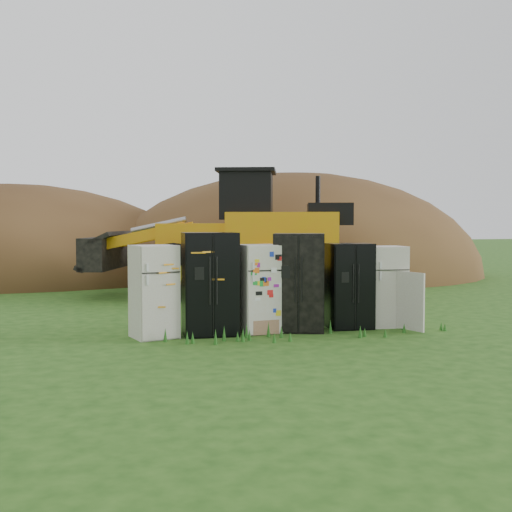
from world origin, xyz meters
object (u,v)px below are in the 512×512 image
(fridge_dark_mid, at_px, (299,282))
(wheel_loader, at_px, (215,234))
(fridge_leftmost, at_px, (154,291))
(fridge_sticker, at_px, (259,288))
(fridge_black_right, at_px, (349,286))
(fridge_open_door, at_px, (385,286))
(fridge_black_side, at_px, (210,284))

(fridge_dark_mid, bearing_deg, wheel_loader, 114.75)
(fridge_leftmost, height_order, fridge_sticker, fridge_leftmost)
(wheel_loader, bearing_deg, fridge_leftmost, -92.93)
(fridge_leftmost, relative_size, fridge_black_right, 1.00)
(fridge_dark_mid, relative_size, fridge_black_right, 1.12)
(fridge_black_right, bearing_deg, fridge_open_door, 5.54)
(fridge_leftmost, height_order, fridge_black_right, fridge_leftmost)
(fridge_black_side, distance_m, fridge_sticker, 1.00)
(fridge_leftmost, relative_size, fridge_sticker, 1.01)
(fridge_black_side, xyz_separation_m, wheel_loader, (1.48, 6.14, 0.86))
(fridge_black_side, height_order, fridge_black_right, fridge_black_side)
(fridge_dark_mid, xyz_separation_m, fridge_black_right, (1.11, 0.02, -0.10))
(fridge_black_side, bearing_deg, fridge_dark_mid, 2.70)
(fridge_black_side, bearing_deg, wheel_loader, 80.65)
(fridge_leftmost, distance_m, fridge_black_right, 4.01)
(fridge_black_side, height_order, fridge_open_door, fridge_black_side)
(fridge_black_right, bearing_deg, wheel_loader, 109.02)
(fridge_sticker, xyz_separation_m, fridge_open_door, (2.75, -0.05, -0.03))
(fridge_black_side, height_order, wheel_loader, wheel_loader)
(fridge_dark_mid, xyz_separation_m, fridge_open_door, (1.92, 0.01, -0.14))
(fridge_black_side, distance_m, fridge_dark_mid, 1.82)
(fridge_black_side, relative_size, fridge_sticker, 1.14)
(fridge_dark_mid, height_order, fridge_black_right, fridge_dark_mid)
(fridge_sticker, relative_size, wheel_loader, 0.23)
(fridge_sticker, xyz_separation_m, fridge_black_right, (1.94, -0.05, 0.00))
(wheel_loader, bearing_deg, fridge_black_right, -57.15)
(fridge_black_side, bearing_deg, fridge_leftmost, -175.02)
(fridge_black_right, height_order, wheel_loader, wheel_loader)
(fridge_leftmost, relative_size, fridge_dark_mid, 0.89)
(fridge_black_right, xyz_separation_m, wheel_loader, (-1.44, 6.17, 0.98))
(fridge_sticker, relative_size, fridge_open_door, 1.03)
(fridge_sticker, bearing_deg, fridge_open_door, -6.98)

